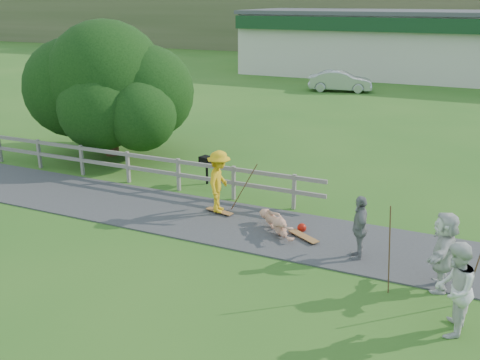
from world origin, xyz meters
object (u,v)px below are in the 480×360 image
at_px(spectator_a, 454,289).
at_px(spectator_d, 443,251).
at_px(tree, 109,108).
at_px(skater_fallen, 277,223).
at_px(spectator_b, 359,228).
at_px(car_silver, 340,81).
at_px(bbq, 207,170).
at_px(skater_rider, 219,185).

bearing_deg(spectator_a, spectator_d, -164.40).
bearing_deg(tree, skater_fallen, -26.77).
distance_m(skater_fallen, spectator_b, 2.45).
bearing_deg(spectator_d, skater_fallen, -105.43).
height_order(spectator_b, spectator_d, spectator_d).
bearing_deg(skater_fallen, car_silver, 54.91).
height_order(spectator_d, bbq, spectator_d).
relative_size(skater_rider, skater_fallen, 1.11).
relative_size(spectator_d, tree, 0.24).
height_order(skater_rider, car_silver, skater_rider).
distance_m(spectator_b, bbq, 6.85).
height_order(skater_fallen, spectator_a, spectator_a).
xyz_separation_m(spectator_b, spectator_d, (1.95, -0.67, 0.08)).
bearing_deg(car_silver, tree, 153.53).
height_order(spectator_b, car_silver, spectator_b).
xyz_separation_m(spectator_b, tree, (-11.11, 5.00, 1.09)).
height_order(skater_rider, skater_fallen, skater_rider).
xyz_separation_m(spectator_a, tree, (-13.37, 7.34, 0.98)).
xyz_separation_m(spectator_b, bbq, (-5.93, 3.41, -0.33)).
relative_size(spectator_b, tree, 0.22).
bearing_deg(skater_fallen, spectator_b, -59.12).
xyz_separation_m(skater_rider, skater_fallen, (2.01, -0.57, -0.62)).
xyz_separation_m(spectator_a, car_silver, (-8.83, 26.42, -0.24)).
bearing_deg(spectator_a, tree, -113.82).
relative_size(skater_fallen, spectator_b, 1.01).
height_order(car_silver, bbq, car_silver).
distance_m(car_silver, bbq, 20.69).
bearing_deg(skater_fallen, skater_rider, 118.95).
height_order(car_silver, tree, tree).
distance_m(skater_rider, spectator_a, 7.46).
bearing_deg(tree, bbq, -17.13).
height_order(spectator_a, tree, tree).
relative_size(spectator_d, car_silver, 0.43).
distance_m(skater_rider, spectator_d, 6.54).
bearing_deg(car_silver, spectator_a, -174.60).
bearing_deg(spectator_d, spectator_b, -108.25).
bearing_deg(tree, spectator_a, -28.77).
distance_m(spectator_b, tree, 12.23).
xyz_separation_m(skater_fallen, tree, (-8.78, 4.43, 1.61)).
bearing_deg(skater_rider, bbq, 23.91).
bearing_deg(spectator_d, bbq, -116.55).
bearing_deg(spectator_a, car_silver, -156.58).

